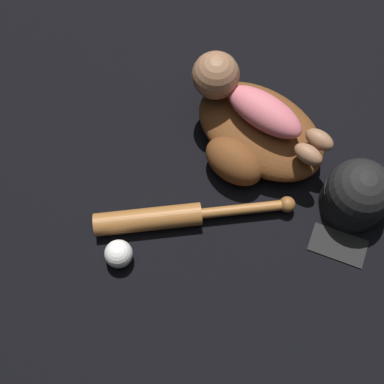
% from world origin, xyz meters
% --- Properties ---
extents(ground_plane, '(6.00, 6.00, 0.00)m').
position_xyz_m(ground_plane, '(0.00, 0.00, 0.00)').
color(ground_plane, black).
extents(baseball_glove, '(0.40, 0.34, 0.11)m').
position_xyz_m(baseball_glove, '(-0.04, 0.07, 0.05)').
color(baseball_glove, brown).
rests_on(baseball_glove, ground).
extents(baby_figure, '(0.39, 0.18, 0.12)m').
position_xyz_m(baby_figure, '(0.02, 0.04, 0.15)').
color(baby_figure, '#D16670').
rests_on(baby_figure, baseball_glove).
extents(baseball_bat, '(0.44, 0.29, 0.06)m').
position_xyz_m(baseball_bat, '(0.07, 0.35, 0.03)').
color(baseball_bat, '#9E602D').
rests_on(baseball_bat, ground).
extents(baseball, '(0.07, 0.07, 0.07)m').
position_xyz_m(baseball, '(0.14, 0.49, 0.03)').
color(baseball, white).
rests_on(baseball, ground).
extents(baseball_cap, '(0.16, 0.24, 0.16)m').
position_xyz_m(baseball_cap, '(-0.32, 0.12, 0.07)').
color(baseball_cap, black).
rests_on(baseball_cap, ground).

